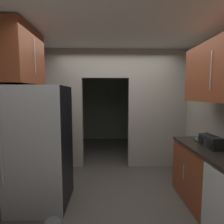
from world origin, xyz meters
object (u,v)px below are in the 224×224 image
dishwasher (217,211)px  boombox (210,142)px  book_stack (200,139)px  refrigerator (40,146)px

dishwasher → boombox: bearing=67.1°
book_stack → boombox: bearing=-94.3°
dishwasher → book_stack: size_ratio=4.94×
refrigerator → book_stack: bearing=3.0°
boombox → book_stack: (0.03, 0.33, -0.06)m
refrigerator → dishwasher: 2.35m
dishwasher → book_stack: 1.14m
refrigerator → boombox: bearing=-4.9°
refrigerator → dishwasher: refrigerator is taller
refrigerator → book_stack: refrigerator is taller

